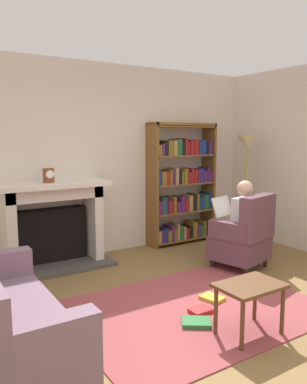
# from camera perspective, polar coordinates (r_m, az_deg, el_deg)

# --- Properties ---
(ground) EXTENTS (14.00, 14.00, 0.00)m
(ground) POSITION_cam_1_polar(r_m,az_deg,el_deg) (3.80, 8.98, -18.28)
(ground) COLOR olive
(back_wall) EXTENTS (5.60, 0.10, 2.70)m
(back_wall) POSITION_cam_1_polar(r_m,az_deg,el_deg) (5.57, -8.41, 4.65)
(back_wall) COLOR silver
(back_wall) RESTS_ON ground
(side_wall_right) EXTENTS (0.10, 5.20, 2.70)m
(side_wall_right) POSITION_cam_1_polar(r_m,az_deg,el_deg) (6.22, 20.00, 4.61)
(side_wall_right) COLOR silver
(side_wall_right) RESTS_ON ground
(area_rug) EXTENTS (2.40, 1.80, 0.01)m
(area_rug) POSITION_cam_1_polar(r_m,az_deg,el_deg) (4.00, 6.01, -16.69)
(area_rug) COLOR #9B4447
(area_rug) RESTS_ON ground
(fireplace) EXTENTS (1.43, 0.64, 1.12)m
(fireplace) POSITION_cam_1_polar(r_m,az_deg,el_deg) (5.18, -14.63, -4.30)
(fireplace) COLOR #4C4742
(fireplace) RESTS_ON ground
(mantel_clock) EXTENTS (0.14, 0.14, 0.18)m
(mantel_clock) POSITION_cam_1_polar(r_m,az_deg,el_deg) (4.97, -15.20, 2.37)
(mantel_clock) COLOR brown
(mantel_clock) RESTS_ON fireplace
(bookshelf) EXTENTS (1.14, 0.32, 1.89)m
(bookshelf) POSITION_cam_1_polar(r_m,az_deg,el_deg) (6.12, 4.21, 0.97)
(bookshelf) COLOR brown
(bookshelf) RESTS_ON ground
(armchair_reading) EXTENTS (0.78, 0.76, 0.97)m
(armchair_reading) POSITION_cam_1_polar(r_m,az_deg,el_deg) (5.09, 13.25, -6.37)
(armchair_reading) COLOR #331E14
(armchair_reading) RESTS_ON ground
(seated_reader) EXTENTS (0.45, 0.58, 1.14)m
(seated_reader) POSITION_cam_1_polar(r_m,az_deg,el_deg) (5.11, 12.17, -4.04)
(seated_reader) COLOR silver
(seated_reader) RESTS_ON ground
(sofa_floral) EXTENTS (0.73, 1.70, 0.85)m
(sofa_floral) POSITION_cam_1_polar(r_m,az_deg,el_deg) (3.22, -21.17, -17.49)
(sofa_floral) COLOR slate
(sofa_floral) RESTS_ON ground
(side_table) EXTENTS (0.56, 0.39, 0.46)m
(side_table) POSITION_cam_1_polar(r_m,az_deg,el_deg) (3.47, 13.99, -14.10)
(side_table) COLOR brown
(side_table) RESTS_ON ground
(scattered_books) EXTENTS (0.75, 0.61, 0.04)m
(scattered_books) POSITION_cam_1_polar(r_m,az_deg,el_deg) (3.89, 7.22, -17.05)
(scattered_books) COLOR gold
(scattered_books) RESTS_ON area_rug
(floor_lamp) EXTENTS (0.32, 0.32, 1.71)m
(floor_lamp) POSITION_cam_1_polar(r_m,az_deg,el_deg) (6.11, 13.61, 5.72)
(floor_lamp) COLOR #B7933F
(floor_lamp) RESTS_ON ground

